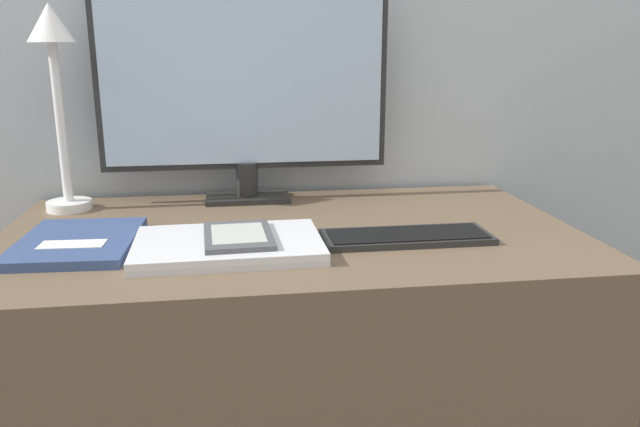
{
  "coord_description": "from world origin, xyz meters",
  "views": [
    {
      "loc": [
        -0.11,
        -0.96,
        1.05
      ],
      "look_at": [
        0.04,
        0.09,
        0.76
      ],
      "focal_mm": 35.0,
      "sensor_mm": 36.0,
      "label": 1
    }
  ],
  "objects_px": {
    "desk_lamp": "(55,70)",
    "notebook": "(78,242)",
    "laptop": "(228,245)",
    "ereader": "(238,236)",
    "keyboard": "(406,237)",
    "monitor": "(244,91)"
  },
  "relations": [
    {
      "from": "desk_lamp",
      "to": "monitor",
      "type": "bearing_deg",
      "value": 5.14
    },
    {
      "from": "desk_lamp",
      "to": "laptop",
      "type": "bearing_deg",
      "value": -44.9
    },
    {
      "from": "notebook",
      "to": "ereader",
      "type": "bearing_deg",
      "value": -12.7
    },
    {
      "from": "laptop",
      "to": "ereader",
      "type": "xyz_separation_m",
      "value": [
        0.02,
        0.0,
        0.02
      ]
    },
    {
      "from": "laptop",
      "to": "desk_lamp",
      "type": "bearing_deg",
      "value": 135.1
    },
    {
      "from": "ereader",
      "to": "notebook",
      "type": "xyz_separation_m",
      "value": [
        -0.28,
        0.06,
        -0.02
      ]
    },
    {
      "from": "laptop",
      "to": "desk_lamp",
      "type": "distance_m",
      "value": 0.56
    },
    {
      "from": "laptop",
      "to": "notebook",
      "type": "bearing_deg",
      "value": 166.12
    },
    {
      "from": "ereader",
      "to": "desk_lamp",
      "type": "bearing_deg",
      "value": 136.69
    },
    {
      "from": "monitor",
      "to": "notebook",
      "type": "bearing_deg",
      "value": -134.96
    },
    {
      "from": "ereader",
      "to": "desk_lamp",
      "type": "distance_m",
      "value": 0.57
    },
    {
      "from": "laptop",
      "to": "ereader",
      "type": "distance_m",
      "value": 0.02
    },
    {
      "from": "desk_lamp",
      "to": "ereader",
      "type": "bearing_deg",
      "value": -43.31
    },
    {
      "from": "ereader",
      "to": "keyboard",
      "type": "bearing_deg",
      "value": 3.42
    },
    {
      "from": "monitor",
      "to": "keyboard",
      "type": "height_order",
      "value": "monitor"
    },
    {
      "from": "monitor",
      "to": "ereader",
      "type": "height_order",
      "value": "monitor"
    },
    {
      "from": "monitor",
      "to": "ereader",
      "type": "bearing_deg",
      "value": -94.26
    },
    {
      "from": "ereader",
      "to": "desk_lamp",
      "type": "relative_size",
      "value": 0.4
    },
    {
      "from": "ereader",
      "to": "laptop",
      "type": "bearing_deg",
      "value": -174.21
    },
    {
      "from": "keyboard",
      "to": "desk_lamp",
      "type": "height_order",
      "value": "desk_lamp"
    },
    {
      "from": "desk_lamp",
      "to": "notebook",
      "type": "relative_size",
      "value": 1.6
    },
    {
      "from": "monitor",
      "to": "notebook",
      "type": "xyz_separation_m",
      "value": [
        -0.31,
        -0.31,
        -0.24
      ]
    }
  ]
}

